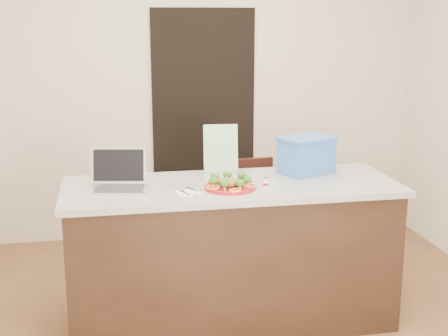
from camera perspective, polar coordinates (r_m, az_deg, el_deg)
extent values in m
plane|color=beige|center=(5.46, -2.96, 7.62)|extent=(4.00, 0.00, 4.00)
plane|color=beige|center=(1.67, 16.33, -6.75)|extent=(4.00, 0.00, 4.00)
cube|color=black|center=(5.51, -1.86, 4.00)|extent=(0.90, 0.02, 2.00)
cube|color=black|center=(3.99, 0.67, -8.11)|extent=(2.00, 0.70, 0.88)
cube|color=beige|center=(3.84, 0.69, -1.72)|extent=(2.06, 0.76, 0.04)
cylinder|color=maroon|center=(3.72, 0.55, -1.77)|extent=(0.31, 0.31, 0.02)
torus|color=maroon|center=(3.72, 0.55, -1.67)|extent=(0.30, 0.30, 0.01)
sphere|color=brown|center=(3.71, 0.55, -1.30)|extent=(0.05, 0.05, 0.05)
sphere|color=brown|center=(3.75, 0.26, -1.16)|extent=(0.05, 0.05, 0.05)
sphere|color=brown|center=(3.73, 0.00, -1.23)|extent=(0.05, 0.05, 0.05)
sphere|color=brown|center=(3.71, -0.05, -1.33)|extent=(0.05, 0.05, 0.05)
sphere|color=brown|center=(3.69, 0.12, -1.41)|extent=(0.05, 0.05, 0.05)
sphere|color=brown|center=(3.68, 0.47, -1.46)|extent=(0.05, 0.05, 0.05)
sphere|color=brown|center=(3.68, 0.84, -1.44)|extent=(0.05, 0.05, 0.05)
sphere|color=brown|center=(3.70, 1.10, -1.37)|extent=(0.05, 0.05, 0.05)
sphere|color=brown|center=(3.72, 1.15, -1.27)|extent=(0.05, 0.05, 0.05)
sphere|color=brown|center=(3.74, 0.96, -1.19)|extent=(0.05, 0.05, 0.05)
ellipsoid|color=#1F4813|center=(3.78, 1.62, -0.73)|extent=(0.05, 0.05, 0.05)
ellipsoid|color=#1F4813|center=(3.81, 0.32, -0.62)|extent=(0.05, 0.05, 0.05)
ellipsoid|color=#1F4813|center=(3.76, -0.82, -0.81)|extent=(0.05, 0.05, 0.05)
ellipsoid|color=#1F4813|center=(3.67, -0.96, -1.16)|extent=(0.05, 0.05, 0.05)
ellipsoid|color=#1F4813|center=(3.61, 0.05, -1.41)|extent=(0.05, 0.05, 0.05)
ellipsoid|color=#1F4813|center=(3.63, 1.47, -1.36)|extent=(0.05, 0.05, 0.05)
ellipsoid|color=#1F4813|center=(3.70, 2.15, -1.05)|extent=(0.05, 0.05, 0.05)
torus|color=orange|center=(3.83, 1.19, -1.14)|extent=(0.07, 0.07, 0.01)
torus|color=orange|center=(3.79, -0.84, -1.27)|extent=(0.07, 0.07, 0.01)
torus|color=orange|center=(3.66, -1.02, -1.83)|extent=(0.07, 0.07, 0.01)
torus|color=orange|center=(3.61, 1.02, -2.05)|extent=(0.07, 0.07, 0.01)
torus|color=orange|center=(3.71, 2.37, -1.60)|extent=(0.07, 0.07, 0.01)
cube|color=silver|center=(3.64, -3.28, -2.28)|extent=(0.15, 0.15, 0.01)
cube|color=#BDBCC1|center=(3.61, -3.56, -2.29)|extent=(0.05, 0.11, 0.00)
cube|color=#BDBCC1|center=(3.67, -3.67, -2.04)|extent=(0.04, 0.05, 0.00)
cube|color=white|center=(3.59, -2.72, -2.34)|extent=(0.06, 0.09, 0.01)
cube|color=#BDBCC1|center=(3.68, -2.92, -1.95)|extent=(0.07, 0.10, 0.00)
cylinder|color=silver|center=(3.75, 3.83, -1.45)|extent=(0.03, 0.03, 0.05)
cylinder|color=silver|center=(3.74, 3.84, -1.01)|extent=(0.02, 0.02, 0.01)
cylinder|color=#B51314|center=(3.74, 3.84, -0.87)|extent=(0.02, 0.02, 0.01)
cylinder|color=#B51314|center=(3.75, 3.83, -1.49)|extent=(0.03, 0.03, 0.02)
cube|color=silver|center=(3.74, -9.51, -1.91)|extent=(0.37, 0.29, 0.02)
cube|color=silver|center=(3.82, -9.63, 0.27)|extent=(0.34, 0.12, 0.22)
cube|color=black|center=(3.82, -9.63, 0.25)|extent=(0.31, 0.10, 0.19)
cube|color=#2A2A2D|center=(3.73, -9.51, -1.83)|extent=(0.31, 0.21, 0.00)
cube|color=silver|center=(4.08, -0.30, 1.76)|extent=(0.23, 0.07, 0.32)
cube|color=#305EB0|center=(4.11, 7.54, 1.06)|extent=(0.38, 0.33, 0.23)
cube|color=#305EB0|center=(4.08, 7.59, 2.73)|extent=(0.41, 0.36, 0.02)
cube|color=#33140F|center=(4.63, 2.61, -5.27)|extent=(0.43, 0.43, 0.04)
cube|color=#33140F|center=(4.72, 2.15, -1.79)|extent=(0.39, 0.08, 0.45)
cylinder|color=#33140F|center=(4.51, 0.98, -8.61)|extent=(0.03, 0.03, 0.42)
cylinder|color=#33140F|center=(4.59, 5.14, -8.28)|extent=(0.03, 0.03, 0.42)
cylinder|color=#33140F|center=(4.82, 0.16, -7.13)|extent=(0.03, 0.03, 0.42)
cylinder|color=#33140F|center=(4.89, 4.06, -6.85)|extent=(0.03, 0.03, 0.42)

